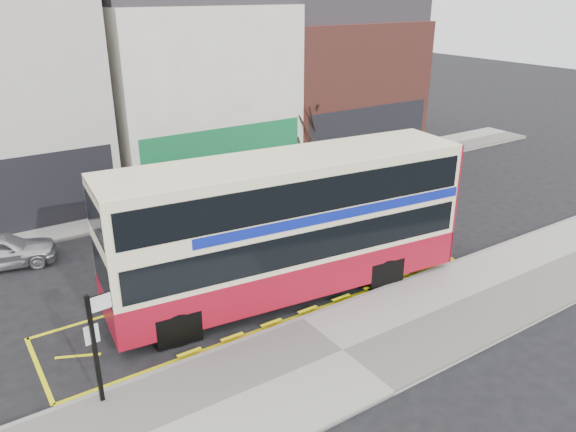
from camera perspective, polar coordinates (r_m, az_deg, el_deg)
ground at (r=17.25m, az=0.70°, el=-10.13°), size 120.00×120.00×0.00m
pavement at (r=15.69m, az=5.57°, el=-13.59°), size 40.00×4.00×0.15m
kerb at (r=16.95m, az=1.42°, el=-10.48°), size 40.00×0.15×0.15m
far_pavement at (r=26.11m, az=-13.02°, el=1.07°), size 50.00×3.00×0.15m
road_markings at (r=18.40m, az=-2.14°, el=-7.90°), size 14.00×3.40×0.01m
terrace_green_shop at (r=29.75m, az=-10.32°, el=13.80°), size 9.00×8.01×11.30m
terrace_right at (r=34.38m, az=4.00°, el=14.34°), size 9.00×8.01×10.30m
double_decker_bus at (r=17.44m, az=0.14°, el=-0.87°), size 11.61×3.81×4.55m
bus_stop_post at (r=13.72m, az=-18.95°, el=-11.61°), size 0.71×0.14×2.84m
car_silver at (r=22.26m, az=-27.24°, el=-3.14°), size 3.94×2.29×1.26m
car_grey at (r=24.60m, az=-13.03°, el=1.41°), size 4.69×2.32×1.48m
car_white at (r=26.89m, az=2.49°, el=3.65°), size 4.78×1.98×1.38m
street_tree_right at (r=29.25m, az=1.56°, el=10.44°), size 2.23×2.23×4.82m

